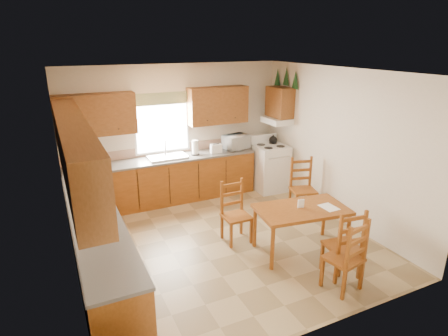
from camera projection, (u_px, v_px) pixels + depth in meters
name	position (u px, v px, depth m)	size (l,w,h in m)	color
floor	(224.00, 241.00, 6.14)	(4.50, 4.50, 0.00)	#9A8157
ceiling	(224.00, 72.00, 5.26)	(4.50, 4.50, 0.00)	brown
wall_left	(65.00, 186.00, 4.78)	(4.50, 4.50, 0.00)	beige
wall_right	(338.00, 146.00, 6.62)	(4.50, 4.50, 0.00)	beige
wall_back	(176.00, 132.00, 7.62)	(4.50, 4.50, 0.00)	beige
wall_front	(319.00, 225.00, 3.78)	(4.50, 4.50, 0.00)	beige
lower_cab_back	(165.00, 181.00, 7.51)	(3.75, 0.60, 0.88)	brown
lower_cab_left	(99.00, 249.00, 5.07)	(0.60, 3.60, 0.88)	brown
counter_back	(164.00, 159.00, 7.36)	(3.75, 0.63, 0.04)	#5B5652
counter_left	(95.00, 218.00, 4.92)	(0.63, 3.60, 0.04)	#5B5652
backsplash	(159.00, 150.00, 7.57)	(3.75, 0.01, 0.18)	#997560
upper_cab_back_left	(96.00, 115.00, 6.69)	(1.41, 0.33, 0.75)	brown
upper_cab_back_right	(218.00, 105.00, 7.67)	(1.25, 0.33, 0.75)	brown
upper_cab_left	(75.00, 150.00, 4.56)	(0.33, 3.60, 0.75)	brown
upper_cab_stove	(280.00, 102.00, 7.78)	(0.33, 0.62, 0.62)	brown
range_hood	(277.00, 120.00, 7.88)	(0.44, 0.62, 0.12)	white
window_frame	(162.00, 124.00, 7.41)	(1.13, 0.02, 1.18)	white
window_pane	(162.00, 124.00, 7.41)	(1.05, 0.01, 1.10)	white
window_valance	(161.00, 99.00, 7.22)	(1.19, 0.01, 0.24)	#395A2A
sink_basin	(167.00, 157.00, 7.38)	(0.75, 0.45, 0.04)	silver
pine_decal_a	(295.00, 80.00, 7.40)	(0.22, 0.22, 0.36)	#183F1B
pine_decal_b	(286.00, 76.00, 7.66)	(0.22, 0.22, 0.36)	#183F1B
pine_decal_c	(278.00, 77.00, 7.95)	(0.22, 0.22, 0.36)	#183F1B
stove	(270.00, 168.00, 8.12)	(0.66, 0.68, 0.98)	white
coffeemaker	(79.00, 160.00, 6.70)	(0.20, 0.24, 0.34)	white
paper_towel	(195.00, 148.00, 7.54)	(0.13, 0.13, 0.30)	white
toaster	(216.00, 148.00, 7.70)	(0.22, 0.14, 0.18)	white
microwave	(236.00, 142.00, 7.96)	(0.50, 0.36, 0.30)	white
dining_table	(300.00, 230.00, 5.74)	(1.36, 0.78, 0.73)	brown
chair_near_left	(343.00, 242.00, 5.11)	(0.43, 0.41, 1.02)	brown
chair_near_right	(344.00, 254.00, 4.82)	(0.43, 0.41, 1.02)	brown
chair_far_left	(237.00, 213.00, 5.99)	(0.42, 0.40, 1.00)	brown
chair_far_right	(304.00, 187.00, 6.99)	(0.44, 0.42, 1.04)	brown
table_paper	(329.00, 207.00, 5.64)	(0.21, 0.28, 0.00)	white
table_card	(301.00, 204.00, 5.62)	(0.10, 0.02, 0.13)	white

